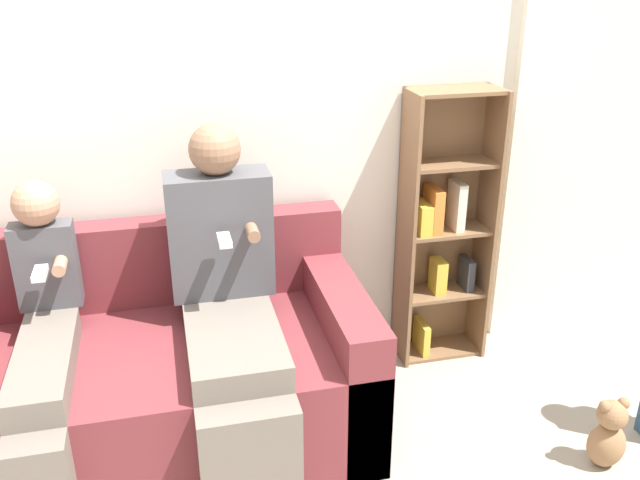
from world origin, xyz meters
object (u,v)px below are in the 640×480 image
(adult_seated, at_px, (229,296))
(teddy_bear, at_px, (608,435))
(couch, at_px, (161,378))
(child_seated, at_px, (43,348))
(bookshelf, at_px, (442,231))

(adult_seated, bearing_deg, teddy_bear, -20.70)
(couch, height_order, adult_seated, adult_seated)
(child_seated, relative_size, teddy_bear, 3.52)
(child_seated, distance_m, bookshelf, 1.89)
(adult_seated, bearing_deg, couch, 167.02)
(adult_seated, bearing_deg, bookshelf, 22.26)
(couch, distance_m, teddy_bear, 1.85)
(couch, height_order, child_seated, child_seated)
(couch, bearing_deg, teddy_bear, -19.43)
(teddy_bear, bearing_deg, adult_seated, 159.30)
(teddy_bear, bearing_deg, bookshelf, 108.62)
(child_seated, height_order, bookshelf, bookshelf)
(bookshelf, bearing_deg, couch, -164.71)
(teddy_bear, bearing_deg, couch, 160.57)
(teddy_bear, bearing_deg, child_seated, 167.19)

